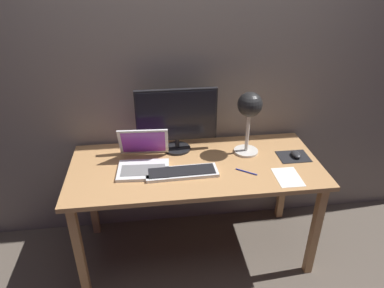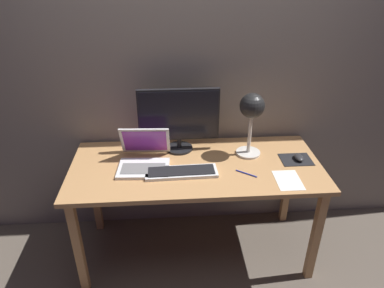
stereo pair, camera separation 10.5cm
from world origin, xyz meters
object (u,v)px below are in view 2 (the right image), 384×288
Objects in this scene: keyboard_main at (181,172)px; laptop at (144,155)px; monitor at (179,117)px; mouse at (299,157)px; pen at (246,174)px; desk_lamp at (252,111)px.

keyboard_main is 0.27m from laptop.
monitor is 0.83m from mouse.
mouse is (0.77, 0.11, 0.01)m from keyboard_main.
laptop reaches higher than pen.
monitor is 1.58× the size of laptop.
keyboard_main is at bearing 175.47° from pen.
laptop is (-0.23, 0.13, 0.05)m from keyboard_main.
mouse reaches higher than keyboard_main.
laptop is 3.51× the size of mouse.
laptop is (-0.23, -0.17, -0.18)m from monitor.
mouse is (0.31, -0.10, -0.29)m from desk_lamp.
mouse is at bearing -14.34° from monitor.
laptop is at bearing -173.36° from desk_lamp.
mouse is at bearing 20.60° from pen.
pen is (-0.06, -0.24, -0.31)m from desk_lamp.
keyboard_main is 4.62× the size of mouse.
monitor is at bearing 168.57° from desk_lamp.
pen is at bearing -40.27° from monitor.
keyboard_main is 0.78m from mouse.
monitor is 0.38m from keyboard_main.
desk_lamp reaches higher than keyboard_main.
pen is (0.63, -0.16, -0.06)m from laptop.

